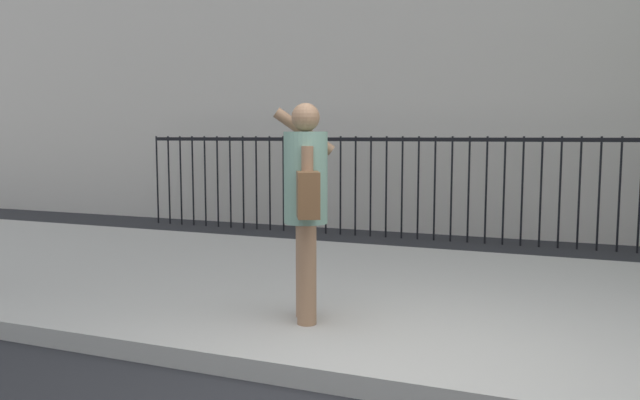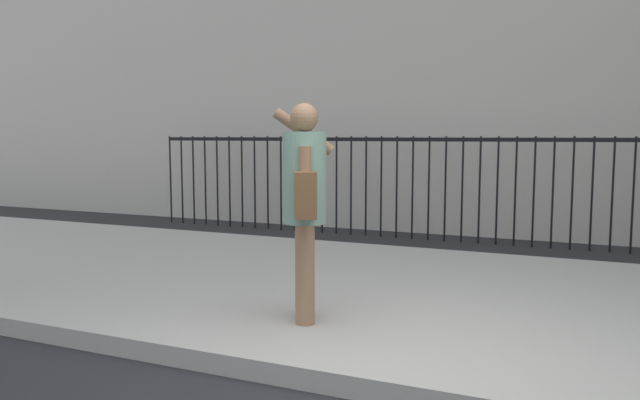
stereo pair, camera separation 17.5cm
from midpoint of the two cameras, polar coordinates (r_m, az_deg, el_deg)
sidewalk at (r=5.90m, az=11.21°, el=-9.18°), size 28.00×4.40×0.15m
iron_fence at (r=9.38m, az=15.46°, el=2.19°), size 12.03×0.04×1.60m
pedestrian_on_phone at (r=4.75m, az=-2.37°, el=0.37°), size 0.58×0.72×1.71m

